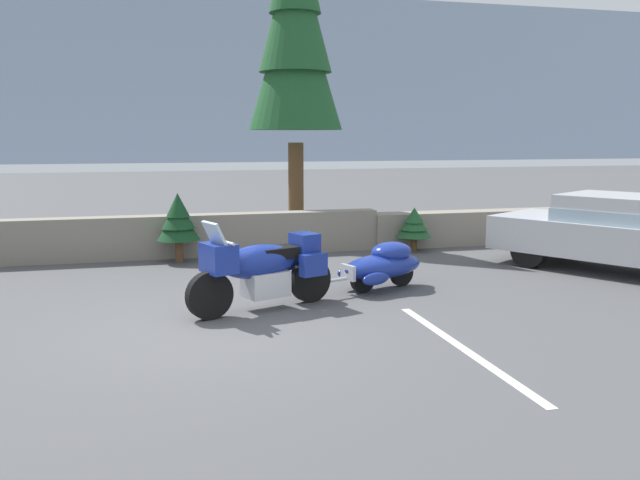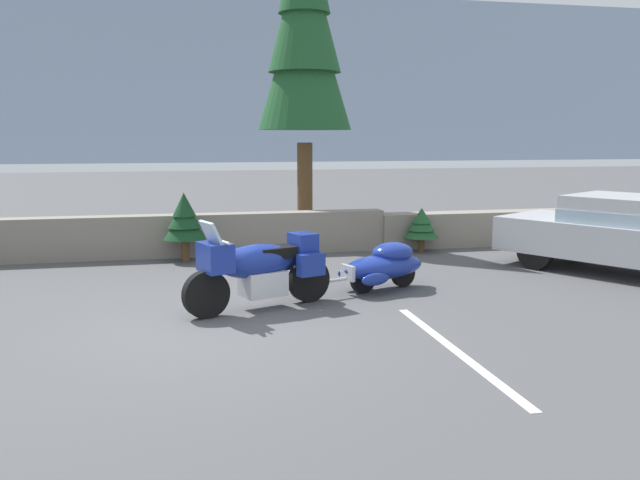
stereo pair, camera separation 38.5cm
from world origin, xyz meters
TOP-DOWN VIEW (x-y plane):
  - ground_plane at (0.00, 0.00)m, footprint 80.00×80.00m
  - stone_guard_wall at (-0.39, 5.31)m, footprint 24.00×0.60m
  - distant_ridgeline at (0.00, 95.34)m, footprint 240.00×80.00m
  - touring_motorcycle at (0.77, 0.77)m, footprint 2.21×1.22m
  - car_shaped_trailer at (2.89, 1.57)m, footprint 2.19×1.19m
  - sedan_at_right_edge at (7.59, 1.69)m, footprint 3.87×4.80m
  - pine_tree_tall at (2.66, 7.14)m, footprint 2.21×2.21m
  - pine_sapling_near at (-0.23, 4.77)m, footprint 0.84×0.84m
  - pine_sapling_farther at (4.75, 4.79)m, footprint 0.76×0.76m
  - parking_stripe_marker at (2.77, -1.50)m, footprint 0.12×3.60m

SIDE VIEW (x-z plane):
  - ground_plane at x=0.00m, z-range 0.00..0.00m
  - parking_stripe_marker at x=2.77m, z-range 0.00..0.01m
  - car_shaped_trailer at x=2.89m, z-range 0.03..0.79m
  - stone_guard_wall at x=-0.39m, z-range -0.04..0.90m
  - pine_sapling_farther at x=4.75m, z-range 0.12..1.07m
  - touring_motorcycle at x=0.77m, z-range -0.04..1.29m
  - sedan_at_right_edge at x=7.59m, z-range 0.07..1.48m
  - pine_sapling_near at x=-0.23m, z-range 0.17..1.54m
  - pine_tree_tall at x=2.66m, z-range 1.01..9.02m
  - distant_ridgeline at x=0.00m, z-range 0.00..16.00m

